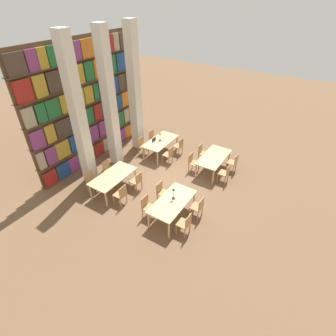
% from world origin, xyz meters
% --- Properties ---
extents(ground_plane, '(40.00, 40.00, 0.00)m').
position_xyz_m(ground_plane, '(0.00, 0.00, 0.00)').
color(ground_plane, brown).
extents(bookshelf_bank, '(6.61, 0.35, 5.50)m').
position_xyz_m(bookshelf_bank, '(0.01, 3.99, 2.71)').
color(bookshelf_bank, brown).
rests_on(bookshelf_bank, ground_plane).
extents(pillar_left, '(0.45, 0.45, 6.00)m').
position_xyz_m(pillar_left, '(-1.72, 2.81, 3.00)').
color(pillar_left, silver).
rests_on(pillar_left, ground_plane).
extents(pillar_center, '(0.45, 0.45, 6.00)m').
position_xyz_m(pillar_center, '(0.00, 2.81, 3.00)').
color(pillar_center, silver).
rests_on(pillar_center, ground_plane).
extents(pillar_right, '(0.45, 0.45, 6.00)m').
position_xyz_m(pillar_right, '(1.72, 2.81, 3.00)').
color(pillar_right, silver).
rests_on(pillar_right, ground_plane).
extents(reading_table_0, '(1.97, 0.99, 0.77)m').
position_xyz_m(reading_table_0, '(-1.75, -1.44, 0.69)').
color(reading_table_0, tan).
rests_on(reading_table_0, ground_plane).
extents(chair_0, '(0.42, 0.40, 0.89)m').
position_xyz_m(chair_0, '(-2.21, -2.22, 0.49)').
color(chair_0, tan).
rests_on(chair_0, ground_plane).
extents(chair_1, '(0.42, 0.40, 0.89)m').
position_xyz_m(chair_1, '(-2.21, -0.66, 0.49)').
color(chair_1, tan).
rests_on(chair_1, ground_plane).
extents(chair_2, '(0.42, 0.40, 0.89)m').
position_xyz_m(chair_2, '(-1.25, -2.22, 0.49)').
color(chair_2, tan).
rests_on(chair_2, ground_plane).
extents(chair_3, '(0.42, 0.40, 0.89)m').
position_xyz_m(chair_3, '(-1.25, -0.66, 0.49)').
color(chair_3, tan).
rests_on(chair_3, ground_plane).
extents(desk_lamp_0, '(0.14, 0.14, 0.46)m').
position_xyz_m(desk_lamp_0, '(-1.62, -1.39, 1.08)').
color(desk_lamp_0, '#232328').
rests_on(desk_lamp_0, reading_table_0).
extents(reading_table_1, '(1.97, 0.99, 0.77)m').
position_xyz_m(reading_table_1, '(1.77, -1.47, 0.69)').
color(reading_table_1, tan).
rests_on(reading_table_1, ground_plane).
extents(chair_4, '(0.42, 0.40, 0.89)m').
position_xyz_m(chair_4, '(1.25, -2.25, 0.49)').
color(chair_4, tan).
rests_on(chair_4, ground_plane).
extents(chair_5, '(0.42, 0.40, 0.89)m').
position_xyz_m(chair_5, '(1.25, -0.69, 0.49)').
color(chair_5, tan).
rests_on(chair_5, ground_plane).
extents(chair_6, '(0.42, 0.40, 0.89)m').
position_xyz_m(chair_6, '(2.22, -2.25, 0.49)').
color(chair_6, tan).
rests_on(chair_6, ground_plane).
extents(chair_7, '(0.42, 0.40, 0.89)m').
position_xyz_m(chair_7, '(2.22, -0.69, 0.49)').
color(chair_7, tan).
rests_on(chair_7, ground_plane).
extents(reading_table_2, '(1.97, 0.99, 0.77)m').
position_xyz_m(reading_table_2, '(-1.74, 1.39, 0.69)').
color(reading_table_2, tan).
rests_on(reading_table_2, ground_plane).
extents(chair_8, '(0.42, 0.40, 0.89)m').
position_xyz_m(chair_8, '(-2.21, 0.61, 0.49)').
color(chair_8, tan).
rests_on(chair_8, ground_plane).
extents(chair_9, '(0.42, 0.40, 0.89)m').
position_xyz_m(chair_9, '(-2.21, 2.17, 0.49)').
color(chair_9, tan).
rests_on(chair_9, ground_plane).
extents(chair_10, '(0.42, 0.40, 0.89)m').
position_xyz_m(chair_10, '(-1.21, 0.61, 0.49)').
color(chair_10, tan).
rests_on(chair_10, ground_plane).
extents(chair_11, '(0.42, 0.40, 0.89)m').
position_xyz_m(chair_11, '(-1.21, 2.17, 0.49)').
color(chair_11, tan).
rests_on(chair_11, ground_plane).
extents(reading_table_3, '(1.97, 0.99, 0.77)m').
position_xyz_m(reading_table_3, '(1.72, 1.37, 0.69)').
color(reading_table_3, tan).
rests_on(reading_table_3, ground_plane).
extents(chair_12, '(0.42, 0.40, 0.89)m').
position_xyz_m(chair_12, '(1.23, 0.59, 0.49)').
color(chair_12, tan).
rests_on(chair_12, ground_plane).
extents(chair_13, '(0.42, 0.40, 0.89)m').
position_xyz_m(chair_13, '(1.23, 2.15, 0.49)').
color(chair_13, tan).
rests_on(chair_13, ground_plane).
extents(chair_14, '(0.42, 0.40, 0.89)m').
position_xyz_m(chair_14, '(2.19, 0.59, 0.49)').
color(chair_14, tan).
rests_on(chair_14, ground_plane).
extents(chair_15, '(0.42, 0.40, 0.89)m').
position_xyz_m(chair_15, '(2.19, 2.15, 0.49)').
color(chair_15, tan).
rests_on(chair_15, ground_plane).
extents(desk_lamp_1, '(0.14, 0.14, 0.41)m').
position_xyz_m(desk_lamp_1, '(1.73, 1.41, 1.04)').
color(desk_lamp_1, '#232328').
rests_on(desk_lamp_1, reading_table_3).
extents(laptop, '(0.32, 0.22, 0.21)m').
position_xyz_m(laptop, '(1.46, 1.67, 0.81)').
color(laptop, silver).
rests_on(laptop, reading_table_3).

